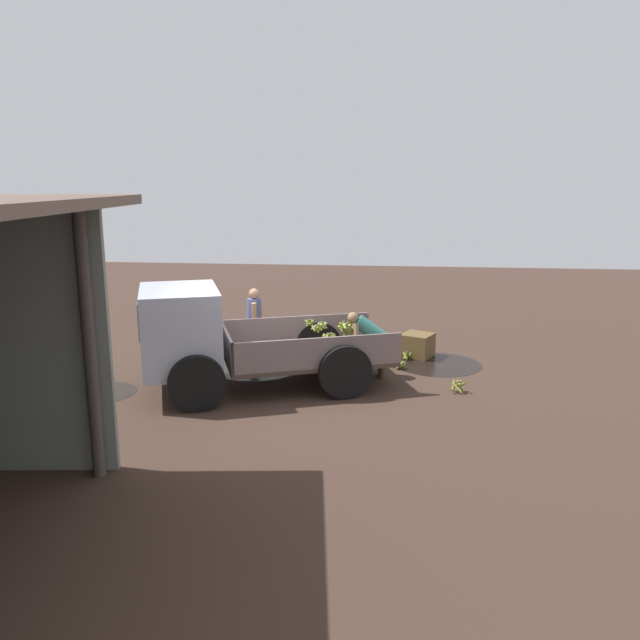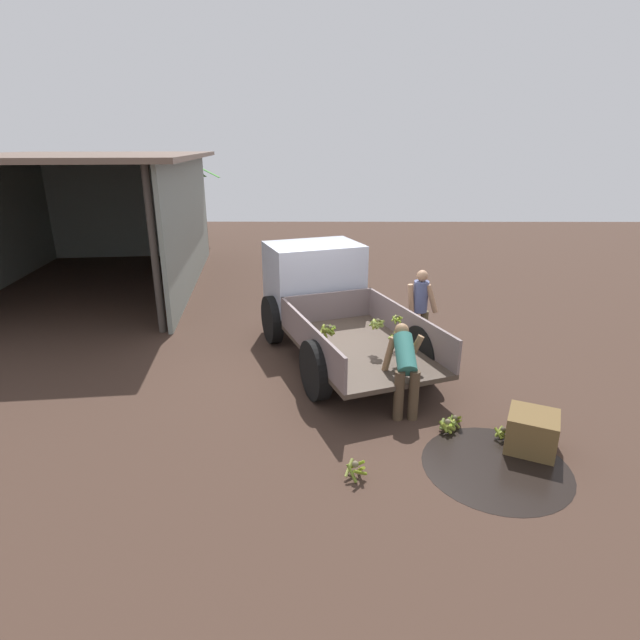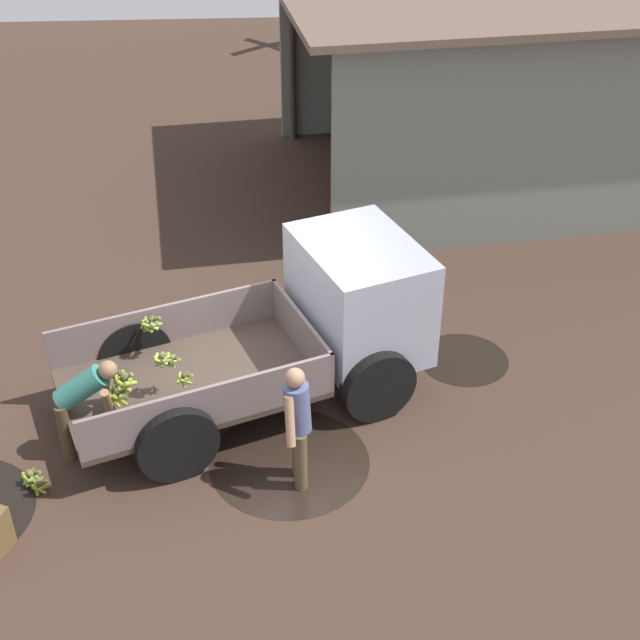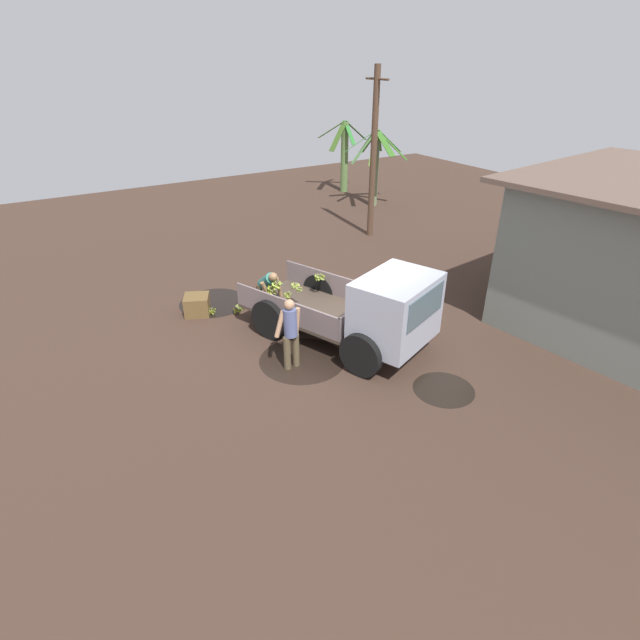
# 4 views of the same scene
# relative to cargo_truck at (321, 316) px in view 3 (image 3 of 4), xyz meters

# --- Properties ---
(ground) EXTENTS (36.00, 36.00, 0.00)m
(ground) POSITION_rel_cargo_truck_xyz_m (-0.90, -0.04, -1.02)
(ground) COLOR #3D2B22
(mud_patch_0) EXTENTS (1.93, 1.93, 0.01)m
(mud_patch_0) POSITION_rel_cargo_truck_xyz_m (-0.48, -1.57, -1.02)
(mud_patch_0) COLOR black
(mud_patch_0) RESTS_ON ground
(mud_patch_1) EXTENTS (1.25, 1.25, 0.01)m
(mud_patch_1) POSITION_rel_cargo_truck_xyz_m (2.00, 0.34, -1.02)
(mud_patch_1) COLOR black
(mud_patch_1) RESTS_ON ground
(cargo_truck) EXTENTS (4.92, 3.38, 1.95)m
(cargo_truck) POSITION_rel_cargo_truck_xyz_m (0.00, 0.00, 0.00)
(cargo_truck) COLOR #42362C
(cargo_truck) RESTS_ON ground
(warehouse_shed) EXTENTS (9.93, 7.37, 3.64)m
(warehouse_shed) POSITION_rel_cargo_truck_xyz_m (4.72, 6.53, 1.58)
(warehouse_shed) COLOR gray
(warehouse_shed) RESTS_ON ground
(banana_palm_3) EXTENTS (2.40, 2.44, 2.69)m
(banana_palm_3) POSITION_rel_cargo_truck_xyz_m (7.91, 11.41, 0.49)
(banana_palm_3) COLOR #708552
(banana_palm_3) RESTS_ON ground
(person_foreground_visitor) EXTENTS (0.34, 0.62, 1.62)m
(person_foreground_visitor) POSITION_rel_cargo_truck_xyz_m (-0.39, -1.89, -0.13)
(person_foreground_visitor) COLOR brown
(person_foreground_visitor) RESTS_ON ground
(person_worker_loading) EXTENTS (0.78, 0.65, 1.30)m
(person_worker_loading) POSITION_rel_cargo_truck_xyz_m (-2.88, -1.21, -0.25)
(person_worker_loading) COLOR #483726
(person_worker_loading) RESTS_ON ground
(banana_bunch_on_ground_1) EXTENTS (0.22, 0.22, 0.19)m
(banana_bunch_on_ground_1) POSITION_rel_cargo_truck_xyz_m (-3.34, -1.90, -0.91)
(banana_bunch_on_ground_1) COLOR brown
(banana_bunch_on_ground_1) RESTS_ON ground
(banana_bunch_on_ground_2) EXTENTS (0.26, 0.26, 0.20)m
(banana_bunch_on_ground_2) POSITION_rel_cargo_truck_xyz_m (-3.47, -1.76, -0.91)
(banana_bunch_on_ground_2) COLOR brown
(banana_bunch_on_ground_2) RESTS_ON ground
(banana_bunch_on_ground_3) EXTENTS (0.22, 0.21, 0.19)m
(banana_bunch_on_ground_3) POSITION_rel_cargo_truck_xyz_m (-3.65, -2.49, -0.92)
(banana_bunch_on_ground_3) COLOR #433C2B
(banana_bunch_on_ground_3) RESTS_ON ground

